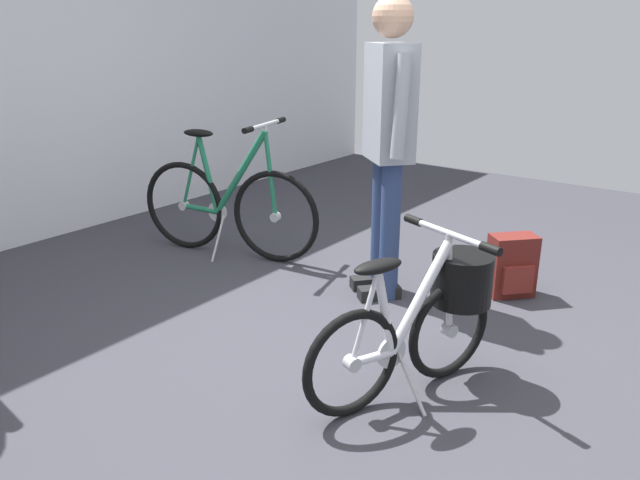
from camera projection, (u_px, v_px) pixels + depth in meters
The scene contains 6 objects.
ground_plane at pixel (364, 353), 2.93m from camera, with size 8.13×8.13×0.00m, color #38383F.
back_wall at pixel (10, 27), 4.06m from camera, with size 8.13×0.10×2.95m, color silver.
folding_bike_foreground at pixel (428, 312), 2.56m from camera, with size 0.93×0.52×0.70m.
display_bike_left at pixel (228, 205), 4.10m from camera, with size 0.53×1.29×0.92m.
visitor_browsing at pixel (388, 134), 3.30m from camera, with size 0.39×0.42×1.63m.
handbag_on_floor at pixel (512, 266), 3.51m from camera, with size 0.29×0.28×0.36m.
Camera 1 is at (-2.19, -1.39, 1.47)m, focal length 34.43 mm.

